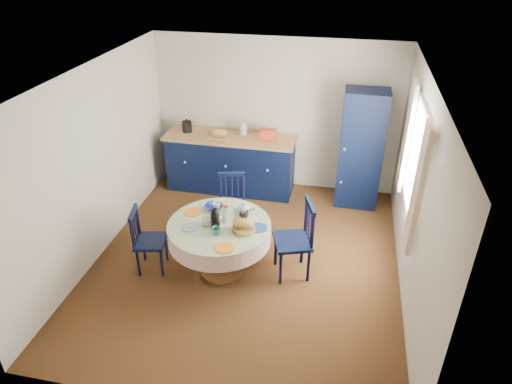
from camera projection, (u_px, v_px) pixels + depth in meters
floor at (247, 260)px, 6.17m from camera, size 4.50×4.50×0.00m
ceiling at (244, 78)px, 4.92m from camera, size 4.50×4.50×0.00m
wall_back at (276, 115)px, 7.45m from camera, size 4.00×0.02×2.50m
wall_left at (95, 164)px, 5.89m from camera, size 0.02×4.50×2.50m
wall_right at (416, 196)px, 5.19m from camera, size 0.02×4.50×2.50m
window at (414, 163)px, 5.32m from camera, size 0.10×1.74×1.45m
kitchen_counter at (231, 162)px, 7.65m from camera, size 2.15×0.68×1.20m
pantry_cabinet at (361, 150)px, 7.02m from camera, size 0.66×0.49×1.88m
dining_table at (220, 232)px, 5.62m from camera, size 1.27×1.27×1.05m
chair_left at (147, 240)px, 5.82m from camera, size 0.45×0.46×0.89m
chair_far at (232, 205)px, 6.53m from camera, size 0.49×0.48×0.91m
chair_right at (296, 239)px, 5.70m from camera, size 0.57×0.58×1.04m
mug_a at (207, 222)px, 5.52m from camera, size 0.13×0.13×0.10m
mug_b at (216, 231)px, 5.35m from camera, size 0.10×0.10×0.09m
mug_c at (244, 214)px, 5.66m from camera, size 0.12×0.12×0.10m
mug_d at (217, 206)px, 5.84m from camera, size 0.10×0.10×0.09m
cobalt_bowl at (214, 207)px, 5.84m from camera, size 0.23×0.23×0.06m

